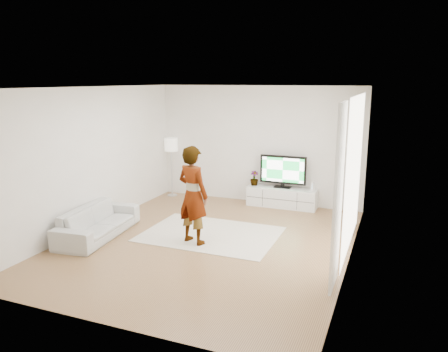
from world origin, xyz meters
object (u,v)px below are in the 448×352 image
at_px(media_console, 282,197).
at_px(player, 193,195).
at_px(rug, 211,234).
at_px(television, 283,170).
at_px(floor_lamp, 171,147).
at_px(sofa, 98,222).

xyz_separation_m(media_console, player, (-0.92, -2.88, 0.68)).
bearing_deg(media_console, rug, -108.72).
bearing_deg(television, player, -107.47).
relative_size(rug, floor_lamp, 1.71).
height_order(sofa, floor_lamp, floor_lamp).
height_order(television, player, player).
height_order(rug, floor_lamp, floor_lamp).
bearing_deg(player, floor_lamp, -37.17).
bearing_deg(player, sofa, 28.90).
xyz_separation_m(media_console, television, (0.00, 0.03, 0.64)).
relative_size(media_console, sofa, 0.83).
bearing_deg(media_console, player, -107.63).
xyz_separation_m(television, player, (-0.92, -2.91, 0.04)).
bearing_deg(floor_lamp, player, -55.12).
bearing_deg(floor_lamp, media_console, 1.29).
bearing_deg(player, television, -89.52).
relative_size(player, floor_lamp, 1.20).
bearing_deg(floor_lamp, television, 1.84).
relative_size(media_console, floor_lamp, 1.09).
bearing_deg(sofa, television, -46.29).
xyz_separation_m(media_console, rug, (-0.80, -2.36, -0.22)).
height_order(media_console, sofa, sofa).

